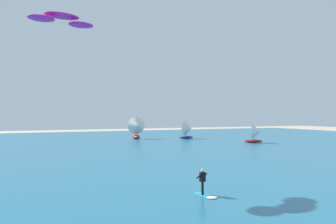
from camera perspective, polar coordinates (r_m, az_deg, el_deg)
ocean at (r=56.44m, az=-15.10°, el=-5.68°), size 160.00×90.00×0.10m
kitesurfer at (r=21.65m, az=6.27°, el=-12.55°), size 0.82×2.01×1.67m
kite at (r=29.50m, az=-17.80°, el=14.93°), size 5.66×2.93×0.82m
sailboat_far_right at (r=70.09m, az=-5.41°, el=-2.67°), size 3.91×4.54×5.18m
sailboat_outermost at (r=61.98m, az=14.85°, el=-3.51°), size 3.45×3.43×3.90m
sailboat_trailing at (r=69.87m, az=3.42°, el=-3.08°), size 3.45×3.72×4.13m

